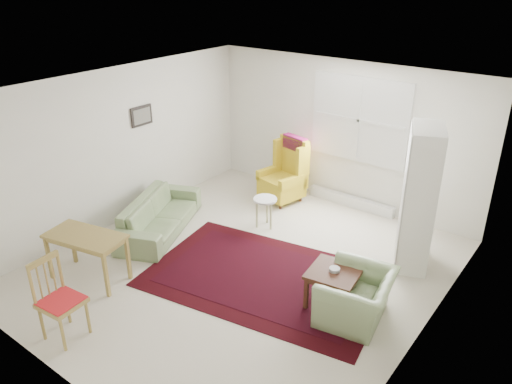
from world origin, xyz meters
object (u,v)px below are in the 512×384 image
Objects in this scene: stool at (265,212)px; desk at (88,257)px; coffee_table at (333,287)px; sofa at (159,209)px; armchair at (356,293)px; wingback_chair at (282,171)px; desk_chair at (61,301)px; cabinet at (419,198)px.

desk is (-1.01, -2.61, 0.08)m from stool.
coffee_table is 3.25m from desk.
armchair is at bearing -115.22° from sofa.
sofa reaches higher than stool.
wingback_chair reaches higher than coffee_table.
stool is 3.50m from desk_chair.
desk_chair is (-0.26, -3.49, 0.24)m from stool.
desk is at bearing -76.34° from armchair.
desk is at bearing -152.93° from coffee_table.
stool is (1.25, 1.12, -0.13)m from sofa.
wingback_chair is 2.27× the size of stool.
desk_chair is (-2.13, -2.35, 0.25)m from coffee_table.
desk is (-3.30, -3.01, -0.67)m from cabinet.
coffee_table is at bearing -30.92° from wingback_chair.
armchair reaches higher than stool.
desk is at bearing 165.40° from sofa.
sofa is 3.72× the size of stool.
cabinet reaches higher than wingback_chair.
sofa is at bearing -138.29° from stool.
coffee_table is 0.30× the size of cabinet.
stool reaches higher than coffee_table.
coffee_table is (3.13, -0.02, -0.14)m from sofa.
wingback_chair is (0.92, 2.09, 0.20)m from sofa.
stool is at bearing -58.08° from wingback_chair.
wingback_chair is 3.07m from coffee_table.
armchair is at bearing -28.54° from stool.
sofa is at bearing 99.16° from desk.
cabinet is at bearing -38.54° from desk_chair.
armchair is (3.47, -0.09, -0.02)m from sofa.
wingback_chair is 1.17× the size of desk_chair.
sofa is 1.64× the size of wingback_chair.
armchair is at bearing 23.47° from desk.
stool is (0.34, -0.97, -0.32)m from wingback_chair.
cabinet reaches higher than desk.
sofa reaches higher than desk.
desk reaches higher than coffee_table.
cabinet reaches higher than coffee_table.
wingback_chair is 1.07m from stool.
desk_chair reaches higher than sofa.
armchair is 1.80× the size of stool.
desk_chair is at bearing -49.18° from desk.
armchair is 2.53m from stool.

